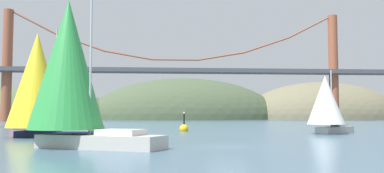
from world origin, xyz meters
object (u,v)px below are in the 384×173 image
(sailboat_yellow_sail, at_px, (38,82))
(channel_buoy, at_px, (184,128))
(sailboat_red_spinnaker, at_px, (22,100))
(sailboat_crimson_sail, at_px, (80,101))
(sailboat_green_sail, at_px, (70,70))
(sailboat_white_mainsail, at_px, (326,102))

(sailboat_yellow_sail, relative_size, channel_buoy, 3.84)
(sailboat_red_spinnaker, relative_size, sailboat_crimson_sail, 1.06)
(sailboat_red_spinnaker, distance_m, channel_buoy, 28.89)
(sailboat_yellow_sail, bearing_deg, sailboat_red_spinnaker, 110.51)
(sailboat_green_sail, relative_size, sailboat_red_spinnaker, 1.33)
(sailboat_red_spinnaker, distance_m, sailboat_yellow_sail, 28.90)
(sailboat_green_sail, distance_m, channel_buoy, 26.18)
(sailboat_green_sail, xyz_separation_m, sailboat_red_spinnaker, (-15.63, 39.14, -0.67))
(sailboat_green_sail, relative_size, sailboat_crimson_sail, 1.41)
(sailboat_green_sail, xyz_separation_m, channel_buoy, (8.79, 24.23, -4.61))
(sailboat_red_spinnaker, xyz_separation_m, sailboat_yellow_sail, (10.12, -27.06, 0.76))
(sailboat_green_sail, bearing_deg, channel_buoy, 70.05)
(sailboat_red_spinnaker, xyz_separation_m, sailboat_crimson_sail, (9.61, -4.33, -0.33))
(sailboat_red_spinnaker, distance_m, sailboat_crimson_sail, 10.55)
(sailboat_yellow_sail, distance_m, sailboat_crimson_sail, 22.76)
(sailboat_white_mainsail, xyz_separation_m, channel_buoy, (-14.85, 8.23, -3.02))
(sailboat_green_sail, bearing_deg, sailboat_yellow_sail, 114.52)
(sailboat_white_mainsail, bearing_deg, sailboat_crimson_sail, 147.62)
(sailboat_green_sail, distance_m, sailboat_crimson_sail, 35.34)
(sailboat_green_sail, distance_m, sailboat_red_spinnaker, 42.15)
(sailboat_red_spinnaker, height_order, channel_buoy, sailboat_red_spinnaker)
(sailboat_white_mainsail, distance_m, channel_buoy, 17.25)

